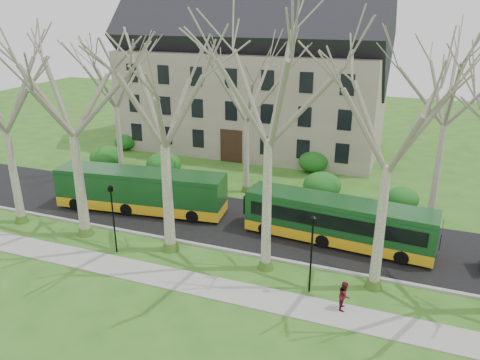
{
  "coord_description": "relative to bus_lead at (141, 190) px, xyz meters",
  "views": [
    {
      "loc": [
        10.07,
        -22.02,
        14.13
      ],
      "look_at": [
        0.58,
        3.0,
        4.19
      ],
      "focal_mm": 35.0,
      "sensor_mm": 36.0,
      "label": 1
    }
  ],
  "objects": [
    {
      "name": "hedges",
      "position": [
        3.24,
        9.04,
        -0.61
      ],
      "size": [
        30.6,
        8.6,
        2.0
      ],
      "color": "#165017",
      "rests_on": "ground"
    },
    {
      "name": "tree_row_far",
      "position": [
        6.57,
        6.04,
        4.39
      ],
      "size": [
        33.0,
        7.0,
        12.0
      ],
      "color": "gray",
      "rests_on": "ground"
    },
    {
      "name": "bus_follow",
      "position": [
        14.28,
        0.06,
        -0.09
      ],
      "size": [
        11.9,
        3.41,
        2.93
      ],
      "primitive_type": null,
      "rotation": [
        0.0,
        0.0,
        -0.08
      ],
      "color": "#13451B",
      "rests_on": "road"
    },
    {
      "name": "ground",
      "position": [
        7.91,
        -4.96,
        -1.61
      ],
      "size": [
        120.0,
        120.0,
        0.0
      ],
      "primitive_type": "plane",
      "color": "#2C5C1A",
      "rests_on": "ground"
    },
    {
      "name": "pedestrian_b",
      "position": [
        15.85,
        -6.86,
        -0.8
      ],
      "size": [
        0.6,
        0.75,
        1.5
      ],
      "primitive_type": "imported",
      "rotation": [
        0.0,
        0.0,
        1.62
      ],
      "color": "#561320",
      "rests_on": "sidewalk"
    },
    {
      "name": "building",
      "position": [
        1.91,
        19.04,
        6.45
      ],
      "size": [
        26.5,
        12.2,
        16.0
      ],
      "color": "gray",
      "rests_on": "ground"
    },
    {
      "name": "road",
      "position": [
        7.91,
        0.54,
        -1.58
      ],
      "size": [
        80.0,
        8.0,
        0.06
      ],
      "primitive_type": "cube",
      "color": "black",
      "rests_on": "ground"
    },
    {
      "name": "bus_lead",
      "position": [
        0.0,
        0.0,
        0.0
      ],
      "size": [
        12.64,
        4.1,
        3.11
      ],
      "primitive_type": null,
      "rotation": [
        0.0,
        0.0,
        0.12
      ],
      "color": "#13451B",
      "rests_on": "road"
    },
    {
      "name": "lamp_row",
      "position": [
        7.91,
        -5.96,
        0.96
      ],
      "size": [
        36.22,
        0.22,
        4.3
      ],
      "color": "black",
      "rests_on": "ground"
    },
    {
      "name": "sidewalk",
      "position": [
        7.91,
        -7.46,
        -1.58
      ],
      "size": [
        70.0,
        2.0,
        0.06
      ],
      "primitive_type": "cube",
      "color": "gray",
      "rests_on": "ground"
    },
    {
      "name": "tree_row_verge",
      "position": [
        7.91,
        -4.66,
        5.39
      ],
      "size": [
        49.0,
        7.0,
        14.0
      ],
      "color": "gray",
      "rests_on": "ground"
    },
    {
      "name": "curb",
      "position": [
        7.91,
        -3.46,
        -1.54
      ],
      "size": [
        80.0,
        0.25,
        0.14
      ],
      "primitive_type": "cube",
      "color": "#A5A39E",
      "rests_on": "ground"
    }
  ]
}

